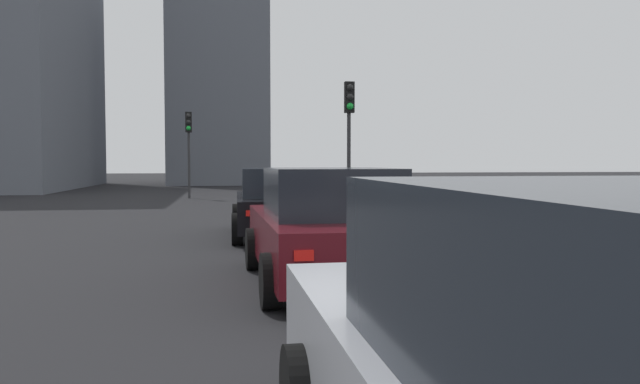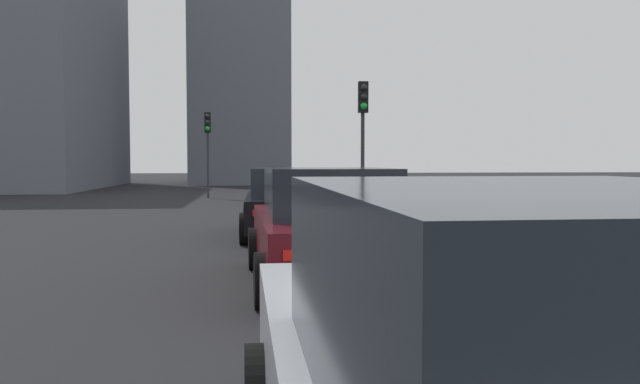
{
  "view_description": "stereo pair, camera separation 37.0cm",
  "coord_description": "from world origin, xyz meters",
  "px_view_note": "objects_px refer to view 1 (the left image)",
  "views": [
    {
      "loc": [
        -3.73,
        1.31,
        1.67
      ],
      "look_at": [
        4.93,
        0.05,
        1.23
      ],
      "focal_mm": 34.92,
      "sensor_mm": 36.0,
      "label": 1
    },
    {
      "loc": [
        -3.77,
        0.94,
        1.67
      ],
      "look_at": [
        4.93,
        0.05,
        1.23
      ],
      "focal_mm": 34.92,
      "sensor_mm": 36.0,
      "label": 2
    }
  ],
  "objects_px": {
    "car_black_lead": "(280,204)",
    "traffic_light_near_left": "(349,120)",
    "car_maroon_second": "(328,229)",
    "traffic_light_near_right": "(189,136)"
  },
  "relations": [
    {
      "from": "car_black_lead",
      "to": "car_maroon_second",
      "type": "distance_m",
      "value": 5.38
    },
    {
      "from": "traffic_light_near_left",
      "to": "traffic_light_near_right",
      "type": "bearing_deg",
      "value": -152.17
    },
    {
      "from": "car_maroon_second",
      "to": "traffic_light_near_right",
      "type": "xyz_separation_m",
      "value": [
        19.78,
        3.07,
        1.99
      ]
    },
    {
      "from": "car_black_lead",
      "to": "traffic_light_near_right",
      "type": "distance_m",
      "value": 14.82
    },
    {
      "from": "car_black_lead",
      "to": "car_maroon_second",
      "type": "bearing_deg",
      "value": -177.04
    },
    {
      "from": "car_maroon_second",
      "to": "traffic_light_near_right",
      "type": "distance_m",
      "value": 20.12
    },
    {
      "from": "car_black_lead",
      "to": "traffic_light_near_left",
      "type": "distance_m",
      "value": 5.39
    },
    {
      "from": "car_maroon_second",
      "to": "traffic_light_near_left",
      "type": "bearing_deg",
      "value": -14.66
    },
    {
      "from": "traffic_light_near_left",
      "to": "traffic_light_near_right",
      "type": "relative_size",
      "value": 1.04
    },
    {
      "from": "car_black_lead",
      "to": "traffic_light_near_right",
      "type": "height_order",
      "value": "traffic_light_near_right"
    }
  ]
}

